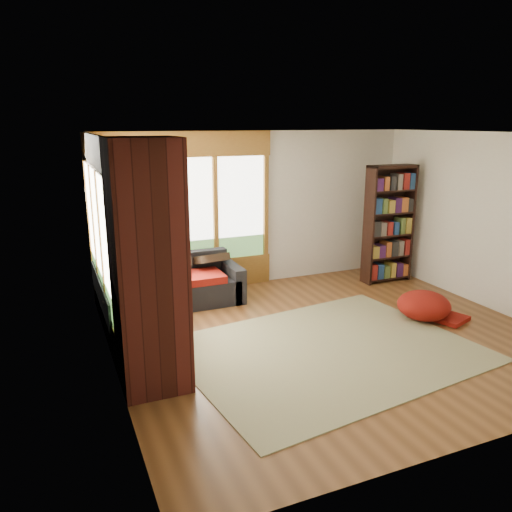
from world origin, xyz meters
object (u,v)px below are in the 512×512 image
object	(u,v)px
sectional_sofa	(156,294)
pouf	(424,305)
bookshelf	(389,224)
dog_tan	(165,256)
area_rug	(327,350)
brick_chimney	(149,268)
dog_brindle	(152,274)

from	to	relation	value
sectional_sofa	pouf	world-z (taller)	sectional_sofa
bookshelf	dog_tan	xyz separation A→B (m)	(-3.90, 0.15, -0.20)
area_rug	brick_chimney	bearing A→B (deg)	179.41
brick_chimney	sectional_sofa	distance (m)	2.32
area_rug	sectional_sofa	bearing A→B (deg)	129.17
brick_chimney	dog_brindle	world-z (taller)	brick_chimney
dog_tan	sectional_sofa	bearing A→B (deg)	171.37
pouf	dog_tan	distance (m)	3.82
brick_chimney	dog_brindle	bearing A→B (deg)	78.20
sectional_sofa	bookshelf	world-z (taller)	bookshelf
brick_chimney	sectional_sofa	bearing A→B (deg)	77.71
sectional_sofa	dog_brindle	size ratio (longest dim) A/B	2.37
brick_chimney	bookshelf	xyz separation A→B (m)	(4.54, 2.04, -0.28)
bookshelf	dog_tan	world-z (taller)	bookshelf
brick_chimney	dog_brindle	distance (m)	1.65
area_rug	bookshelf	world-z (taller)	bookshelf
brick_chimney	dog_tan	bearing A→B (deg)	73.78
brick_chimney	dog_brindle	xyz separation A→B (m)	(0.32, 1.53, -0.54)
bookshelf	sectional_sofa	bearing A→B (deg)	179.87
dog_brindle	brick_chimney	bearing A→B (deg)	142.74
pouf	dog_brindle	xyz separation A→B (m)	(-3.61, 1.17, 0.55)
area_rug	dog_tan	distance (m)	2.79
dog_tan	dog_brindle	size ratio (longest dim) A/B	1.23
dog_brindle	dog_tan	bearing A→B (deg)	-51.13
dog_tan	dog_brindle	bearing A→B (deg)	-160.19
sectional_sofa	dog_brindle	bearing A→B (deg)	-100.36
brick_chimney	area_rug	world-z (taller)	brick_chimney
bookshelf	pouf	world-z (taller)	bookshelf
sectional_sofa	bookshelf	distance (m)	4.16
brick_chimney	bookshelf	bearing A→B (deg)	24.18
bookshelf	pouf	bearing A→B (deg)	-109.80
sectional_sofa	bookshelf	bearing A→B (deg)	3.23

